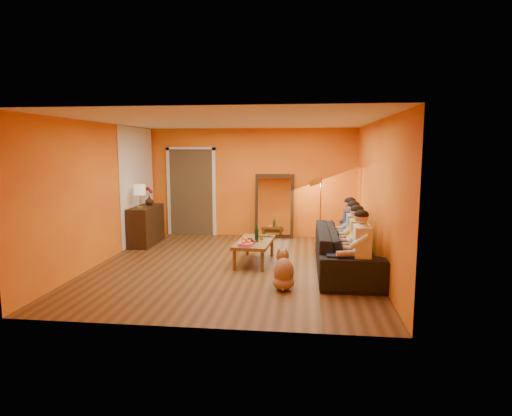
# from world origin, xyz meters

# --- Properties ---
(room_shell) EXTENTS (5.00, 5.50, 2.60)m
(room_shell) POSITION_xyz_m (0.00, 0.37, 1.30)
(room_shell) COLOR brown
(room_shell) RESTS_ON ground
(white_accent) EXTENTS (0.02, 1.90, 2.58)m
(white_accent) POSITION_xyz_m (-2.48, 1.75, 1.30)
(white_accent) COLOR white
(white_accent) RESTS_ON wall_left
(doorway_recess) EXTENTS (1.06, 0.30, 2.10)m
(doorway_recess) POSITION_xyz_m (-1.50, 2.83, 1.05)
(doorway_recess) COLOR #3F2D19
(doorway_recess) RESTS_ON floor
(door_jamb_left) EXTENTS (0.08, 0.06, 2.20)m
(door_jamb_left) POSITION_xyz_m (-2.07, 2.71, 1.05)
(door_jamb_left) COLOR white
(door_jamb_left) RESTS_ON wall_back
(door_jamb_right) EXTENTS (0.08, 0.06, 2.20)m
(door_jamb_right) POSITION_xyz_m (-0.93, 2.71, 1.05)
(door_jamb_right) COLOR white
(door_jamb_right) RESTS_ON wall_back
(door_header) EXTENTS (1.22, 0.06, 0.08)m
(door_header) POSITION_xyz_m (-1.50, 2.71, 2.12)
(door_header) COLOR white
(door_header) RESTS_ON wall_back
(mirror_frame) EXTENTS (0.92, 0.27, 1.51)m
(mirror_frame) POSITION_xyz_m (0.55, 2.63, 0.76)
(mirror_frame) COLOR black
(mirror_frame) RESTS_ON floor
(mirror_glass) EXTENTS (0.78, 0.21, 1.35)m
(mirror_glass) POSITION_xyz_m (0.55, 2.59, 0.76)
(mirror_glass) COLOR white
(mirror_glass) RESTS_ON mirror_frame
(sideboard) EXTENTS (0.44, 1.18, 0.85)m
(sideboard) POSITION_xyz_m (-2.24, 1.55, 0.42)
(sideboard) COLOR black
(sideboard) RESTS_ON floor
(table_lamp) EXTENTS (0.24, 0.24, 0.51)m
(table_lamp) POSITION_xyz_m (-2.24, 1.25, 1.10)
(table_lamp) COLOR beige
(table_lamp) RESTS_ON sideboard
(sofa) EXTENTS (2.56, 1.00, 0.75)m
(sofa) POSITION_xyz_m (2.00, -0.10, 0.37)
(sofa) COLOR black
(sofa) RESTS_ON floor
(coffee_table) EXTENTS (0.71, 1.26, 0.42)m
(coffee_table) POSITION_xyz_m (0.35, 0.24, 0.21)
(coffee_table) COLOR brown
(coffee_table) RESTS_ON floor
(floor_lamp) EXTENTS (0.33, 0.27, 1.44)m
(floor_lamp) POSITION_xyz_m (1.63, 2.14, 0.72)
(floor_lamp) COLOR gold
(floor_lamp) RESTS_ON floor
(dog) EXTENTS (0.41, 0.56, 0.61)m
(dog) POSITION_xyz_m (0.97, -1.17, 0.30)
(dog) COLOR #A56D4A
(dog) RESTS_ON floor
(person_far_left) EXTENTS (0.70, 0.44, 1.22)m
(person_far_left) POSITION_xyz_m (2.13, -1.10, 0.61)
(person_far_left) COLOR silver
(person_far_left) RESTS_ON sofa
(person_mid_left) EXTENTS (0.70, 0.44, 1.22)m
(person_mid_left) POSITION_xyz_m (2.13, -0.55, 0.61)
(person_mid_left) COLOR gold
(person_mid_left) RESTS_ON sofa
(person_mid_right) EXTENTS (0.70, 0.44, 1.22)m
(person_mid_right) POSITION_xyz_m (2.13, -0.00, 0.61)
(person_mid_right) COLOR #7C94C0
(person_mid_right) RESTS_ON sofa
(person_far_right) EXTENTS (0.70, 0.44, 1.22)m
(person_far_right) POSITION_xyz_m (2.13, 0.55, 0.61)
(person_far_right) COLOR #37363C
(person_far_right) RESTS_ON sofa
(fruit_bowl) EXTENTS (0.26, 0.26, 0.16)m
(fruit_bowl) POSITION_xyz_m (0.25, -0.21, 0.50)
(fruit_bowl) COLOR #EE54AA
(fruit_bowl) RESTS_ON coffee_table
(wine_bottle) EXTENTS (0.07, 0.07, 0.31)m
(wine_bottle) POSITION_xyz_m (0.40, 0.19, 0.58)
(wine_bottle) COLOR black
(wine_bottle) RESTS_ON coffee_table
(tumbler) EXTENTS (0.10, 0.10, 0.09)m
(tumbler) POSITION_xyz_m (0.47, 0.36, 0.47)
(tumbler) COLOR #B27F3F
(tumbler) RESTS_ON coffee_table
(laptop) EXTENTS (0.31, 0.21, 0.02)m
(laptop) POSITION_xyz_m (0.53, 0.59, 0.43)
(laptop) COLOR black
(laptop) RESTS_ON coffee_table
(book_lower) EXTENTS (0.18, 0.23, 0.02)m
(book_lower) POSITION_xyz_m (0.17, 0.04, 0.43)
(book_lower) COLOR black
(book_lower) RESTS_ON coffee_table
(book_mid) EXTENTS (0.27, 0.32, 0.02)m
(book_mid) POSITION_xyz_m (0.18, 0.05, 0.45)
(book_mid) COLOR maroon
(book_mid) RESTS_ON book_lower
(book_upper) EXTENTS (0.23, 0.27, 0.02)m
(book_upper) POSITION_xyz_m (0.17, 0.03, 0.47)
(book_upper) COLOR black
(book_upper) RESTS_ON book_mid
(vase) EXTENTS (0.19, 0.19, 0.20)m
(vase) POSITION_xyz_m (-2.24, 1.80, 0.95)
(vase) COLOR black
(vase) RESTS_ON sideboard
(flowers) EXTENTS (0.17, 0.17, 0.42)m
(flowers) POSITION_xyz_m (-2.24, 1.80, 1.18)
(flowers) COLOR maroon
(flowers) RESTS_ON vase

